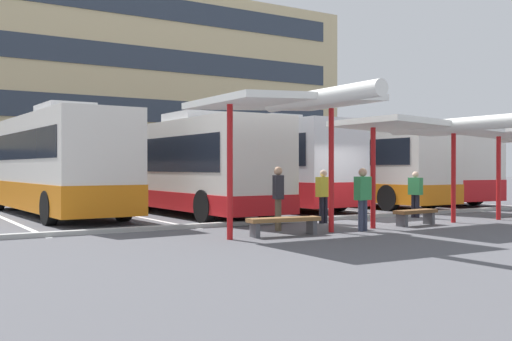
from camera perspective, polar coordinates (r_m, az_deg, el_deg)
ground_plane at (r=19.69m, az=10.69°, el=-4.58°), size 160.00×160.00×0.00m
terminal_building at (r=47.60m, az=-15.43°, el=7.12°), size 38.85×11.45×17.38m
coach_bus_0 at (r=22.07m, az=-18.63°, el=0.43°), size 2.88×10.53×3.76m
coach_bus_1 at (r=22.66m, az=-7.75°, el=0.33°), size 2.65×12.40×3.59m
coach_bus_2 at (r=25.60m, az=-0.41°, el=0.46°), size 2.96×11.67×3.77m
coach_bus_3 at (r=26.98m, az=8.68°, el=0.38°), size 2.56×10.60×3.68m
coach_bus_4 at (r=30.54m, az=12.52°, el=0.38°), size 3.55×12.09×3.72m
lane_stripe_0 at (r=21.94m, az=-23.03°, el=-4.09°), size 0.16×14.00×0.01m
lane_stripe_1 at (r=22.88m, az=-13.12°, el=-3.89°), size 0.16×14.00×0.01m
lane_stripe_2 at (r=24.43m, az=-4.24°, el=-3.61°), size 0.16×14.00×0.01m
lane_stripe_3 at (r=26.50m, az=3.41°, el=-3.31°), size 0.16×14.00×0.01m
lane_stripe_4 at (r=28.96m, az=9.86°, el=-3.00°), size 0.16×14.00×0.01m
lane_stripe_5 at (r=31.74m, az=15.23°, el=-2.72°), size 0.16×14.00×0.01m
waiting_shelter_0 at (r=14.56m, az=3.22°, el=6.28°), size 4.00×5.00×3.44m
bench_0 at (r=14.75m, az=2.66°, el=-4.88°), size 1.92×0.59×0.45m
waiting_shelter_1 at (r=17.76m, az=15.51°, el=3.85°), size 4.26×4.82×3.01m
bench_1 at (r=17.94m, az=14.91°, el=-4.00°), size 1.55×0.56×0.45m
platform_kerb at (r=20.01m, az=9.85°, el=-4.33°), size 44.00×0.24×0.12m
waiting_passenger_0 at (r=15.88m, az=2.11°, el=-2.20°), size 0.39×0.54×1.69m
waiting_passenger_1 at (r=18.06m, az=6.42°, el=-2.10°), size 0.49×0.28×1.60m
waiting_passenger_2 at (r=15.96m, az=10.09°, el=-2.29°), size 0.51×0.31×1.65m
waiting_passenger_3 at (r=20.65m, az=14.88°, el=-1.94°), size 0.30×0.48×1.54m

